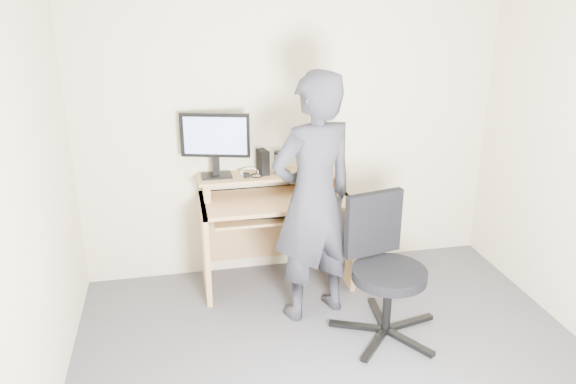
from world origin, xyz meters
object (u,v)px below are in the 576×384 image
object	(u,v)px
desk	(274,218)
person	(314,199)
monitor	(215,139)
office_chair	(383,263)

from	to	relation	value
desk	person	bearing A→B (deg)	-72.91
monitor	desk	bearing A→B (deg)	5.14
office_chair	person	bearing A→B (deg)	129.47
desk	office_chair	xyz separation A→B (m)	(0.61, -0.92, -0.01)
desk	office_chair	distance (m)	1.10
desk	office_chair	size ratio (longest dim) A/B	1.22
office_chair	monitor	bearing A→B (deg)	123.85
desk	person	size ratio (longest dim) A/B	0.65
desk	office_chair	bearing A→B (deg)	-56.56
person	office_chair	bearing A→B (deg)	123.87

